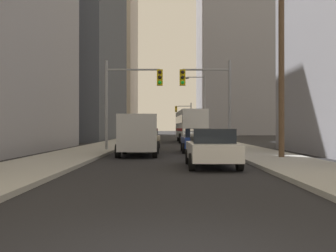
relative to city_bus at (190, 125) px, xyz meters
name	(u,v)px	position (x,y,z in m)	size (l,w,h in m)	color
sidewalk_left	(130,139)	(-7.59, 10.70, -1.85)	(3.40, 160.00, 0.15)	#9E9E99
sidewalk_right	(206,139)	(2.73, 10.70, -1.85)	(3.40, 160.00, 0.15)	#9E9E99
city_bus	(190,125)	(0.00, 0.00, 0.00)	(2.94, 11.59, 3.40)	silver
cargo_van_silver	(139,133)	(-4.06, -21.44, -0.64)	(2.16, 5.27, 2.26)	#B7BABF
sedan_white	(212,148)	(-0.70, -28.01, -1.16)	(1.95, 4.21, 1.52)	white
sedan_blue	(197,140)	(-0.60, -18.26, -1.16)	(1.95, 4.24, 1.52)	navy
sedan_beige	(146,139)	(-4.02, -14.51, -1.16)	(1.96, 4.27, 1.52)	#C6B793
traffic_signal_near_left	(131,90)	(-4.87, -17.47, 2.11)	(3.80, 0.44, 6.00)	gray
traffic_signal_near_right	(208,90)	(0.21, -17.47, 2.09)	(3.38, 0.44, 6.00)	gray
traffic_signal_far_right	(184,114)	(0.43, 26.43, 2.07)	(2.92, 0.44, 6.00)	gray
utility_pole_right	(281,57)	(3.07, -24.40, 3.06)	(2.20, 0.28, 9.43)	brown
street_lamp_right	(201,102)	(1.35, 1.31, 2.61)	(2.41, 0.32, 7.50)	gray
building_left_mid_office	(56,27)	(-17.90, 11.35, 13.60)	(16.61, 27.33, 31.06)	#4C515B
building_left_far_tower	(80,17)	(-23.03, 49.34, 25.58)	(25.56, 20.90, 55.02)	#B7A893
building_right_far_highrise	(240,10)	(14.66, 50.13, 27.57)	(19.34, 21.47, 59.00)	#93939E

